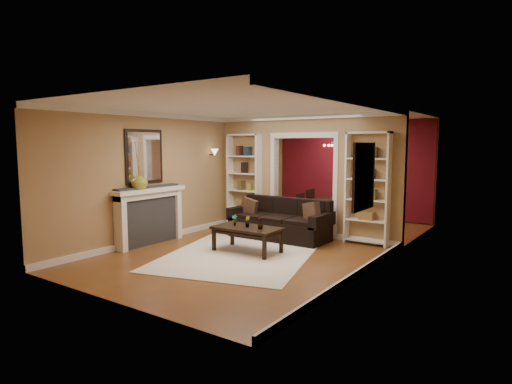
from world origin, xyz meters
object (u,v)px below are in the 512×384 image
Objects in this scene: fireplace at (150,216)px; sofa at (279,219)px; dining_table at (332,212)px; bookshelf_left at (245,181)px; coffee_table at (247,240)px; bookshelf_right at (368,189)px.

sofa is at bearing 45.81° from fireplace.
sofa is 2.32m from dining_table.
coffee_table is at bearing -52.74° from bookshelf_left.
bookshelf_right reaches higher than fireplace.
bookshelf_right reaches higher than dining_table.
bookshelf_right is at bearing -137.80° from dining_table.
bookshelf_left is 1.35× the size of fireplace.
coffee_table is at bearing 179.05° from dining_table.
bookshelf_right reaches higher than sofa.
bookshelf_right is (3.10, 0.00, 0.00)m from bookshelf_left.
coffee_table is 2.69m from bookshelf_right.
sofa is 1.73× the size of coffee_table.
fireplace is at bearing -134.19° from sofa.
bookshelf_left is (-1.47, 1.94, 0.91)m from coffee_table.
coffee_table is (0.12, -1.36, -0.19)m from sofa.
bookshelf_right is 1.35× the size of fireplace.
coffee_table is 2.13m from fireplace.
fireplace is at bearing -145.20° from bookshelf_right.
fireplace reaches higher than sofa.
fireplace is at bearing -102.05° from bookshelf_left.
sofa is at bearing 94.01° from coffee_table.
dining_table is at bearing 85.60° from sofa.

